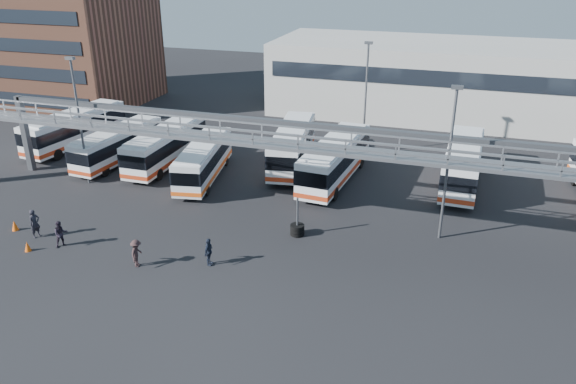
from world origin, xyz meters
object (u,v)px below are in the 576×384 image
(bus_7, at_px, (463,162))
(pedestrian_b, at_px, (61,234))
(light_pole_back, at_px, (366,93))
(bus_0, at_px, (75,127))
(pedestrian_c, at_px, (137,253))
(bus_3, at_px, (204,159))
(bus_4, at_px, (292,144))
(bus_2, at_px, (166,145))
(tire_stack, at_px, (297,229))
(cone_left, at_px, (27,246))
(bus_1, at_px, (118,144))
(cone_right, at_px, (15,225))
(pedestrian_a, at_px, (35,224))
(bus_5, at_px, (335,159))
(pedestrian_d, at_px, (209,252))
(light_pole_left, at_px, (79,115))
(light_pole_mid, at_px, (449,157))

(bus_7, relative_size, pedestrian_b, 6.42)
(light_pole_back, relative_size, bus_0, 0.88)
(pedestrian_c, bearing_deg, bus_0, 34.28)
(bus_3, distance_m, bus_4, 8.00)
(bus_2, relative_size, bus_4, 0.94)
(bus_4, bearing_deg, tire_stack, -79.73)
(cone_left, bearing_deg, bus_1, 102.48)
(bus_0, height_order, bus_1, bus_0)
(cone_right, bearing_deg, tire_stack, 15.65)
(light_pole_back, height_order, pedestrian_a, light_pole_back)
(light_pole_back, height_order, cone_left, light_pole_back)
(bus_5, xyz_separation_m, pedestrian_d, (-4.15, -15.32, -1.06))
(bus_4, distance_m, pedestrian_d, 17.77)
(bus_3, height_order, cone_left, bus_3)
(pedestrian_b, xyz_separation_m, pedestrian_d, (10.00, 0.80, -0.00))
(bus_4, distance_m, tire_stack, 13.20)
(pedestrian_b, relative_size, tire_stack, 0.66)
(bus_2, bearing_deg, light_pole_left, -125.61)
(bus_0, distance_m, bus_4, 21.38)
(bus_5, bearing_deg, tire_stack, -86.31)
(bus_0, height_order, pedestrian_b, bus_0)
(cone_left, bearing_deg, bus_5, 47.45)
(pedestrian_a, bearing_deg, light_pole_left, 29.71)
(light_pole_mid, xyz_separation_m, bus_2, (-23.93, 6.71, -3.90))
(bus_3, xyz_separation_m, bus_5, (10.39, 2.86, 0.23))
(pedestrian_b, bearing_deg, bus_0, 72.69)
(bus_2, relative_size, bus_3, 1.04)
(bus_1, distance_m, bus_2, 4.42)
(light_pole_mid, height_order, bus_1, light_pole_mid)
(bus_0, height_order, pedestrian_c, bus_0)
(light_pole_left, xyz_separation_m, light_pole_mid, (28.00, -1.00, 0.00))
(light_pole_left, bearing_deg, bus_2, 54.51)
(bus_4, height_order, bus_7, bus_4)
(bus_3, relative_size, pedestrian_d, 5.90)
(pedestrian_c, bearing_deg, light_pole_back, -31.07)
(bus_7, bearing_deg, bus_2, -170.63)
(bus_7, bearing_deg, bus_0, -175.57)
(light_pole_left, height_order, light_pole_back, same)
(cone_left, bearing_deg, bus_3, 69.21)
(tire_stack, bearing_deg, pedestrian_d, -126.90)
(pedestrian_b, bearing_deg, pedestrian_a, 115.48)
(bus_0, relative_size, cone_right, 16.27)
(bus_2, distance_m, pedestrian_a, 14.85)
(bus_1, xyz_separation_m, bus_4, (14.97, 3.98, 0.20))
(bus_1, bearing_deg, bus_0, 163.83)
(light_pole_back, xyz_separation_m, pedestrian_a, (-17.57, -23.03, -4.75))
(light_pole_left, height_order, tire_stack, light_pole_left)
(bus_5, bearing_deg, pedestrian_c, -111.43)
(bus_2, relative_size, pedestrian_b, 6.12)
(pedestrian_b, height_order, cone_left, pedestrian_b)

